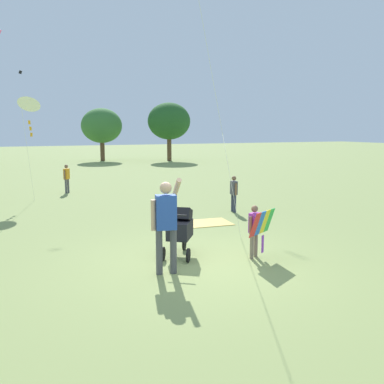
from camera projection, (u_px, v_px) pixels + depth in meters
The scene contains 8 objects.
ground_plane at pixel (198, 265), 8.11m from camera, with size 120.00×120.00×0.00m, color #849351.
child_with_butterfly_kite at pixel (256, 226), 8.45m from camera, with size 0.75×0.54×1.09m.
person_adult_flyer at pixel (166, 219), 7.48m from camera, with size 0.61×0.51×1.77m.
stroller at pixel (180, 227), 8.63m from camera, with size 0.89×1.06×1.03m.
kite_orange_delta at pixel (29, 105), 14.90m from camera, with size 0.98×2.64×3.77m.
person_red_shirt at pixel (67, 176), 17.09m from camera, with size 0.28×0.31×1.17m.
person_sitting_far at pixel (234, 191), 13.17m from camera, with size 0.17×0.37×1.15m.
picnic_blanket at pixel (205, 223), 11.68m from camera, with size 1.41×0.98×0.02m, color gold.
Camera 1 is at (-3.24, -7.10, 2.63)m, focal length 38.99 mm.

